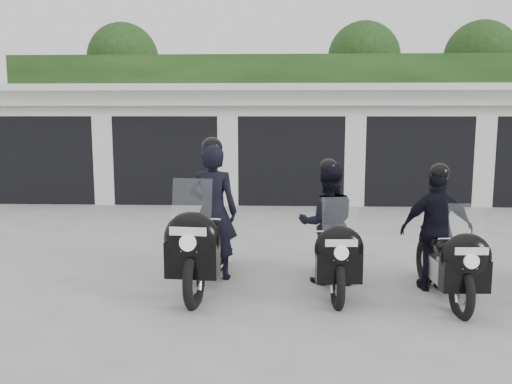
{
  "coord_description": "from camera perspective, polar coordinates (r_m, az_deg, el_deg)",
  "views": [
    {
      "loc": [
        -0.31,
        -7.8,
        2.31
      ],
      "look_at": [
        -0.66,
        0.66,
        1.05
      ],
      "focal_mm": 38.0,
      "sensor_mm": 36.0,
      "label": 1
    }
  ],
  "objects": [
    {
      "name": "ground",
      "position": [
        8.14,
        4.51,
        -8.05
      ],
      "size": [
        80.0,
        80.0,
        0.0
      ],
      "primitive_type": "plane",
      "color": "#9F9E99",
      "rests_on": "ground"
    },
    {
      "name": "garage_block",
      "position": [
        15.88,
        3.5,
        5.25
      ],
      "size": [
        16.4,
        6.8,
        2.96
      ],
      "color": "silver",
      "rests_on": "ground"
    },
    {
      "name": "background_vegetation",
      "position": [
        20.73,
        4.32,
        9.71
      ],
      "size": [
        20.0,
        3.9,
        5.8
      ],
      "color": "#153412",
      "rests_on": "ground"
    },
    {
      "name": "police_bike_a",
      "position": [
        7.21,
        -5.1,
        -3.62
      ],
      "size": [
        0.82,
        2.33,
        2.03
      ],
      "rotation": [
        0.0,
        0.0,
        -0.09
      ],
      "color": "black",
      "rests_on": "ground"
    },
    {
      "name": "police_bike_b",
      "position": [
        7.22,
        7.7,
        -4.2
      ],
      "size": [
        0.82,
        2.01,
        1.74
      ],
      "rotation": [
        0.0,
        0.0,
        0.05
      ],
      "color": "black",
      "rests_on": "ground"
    },
    {
      "name": "police_bike_c",
      "position": [
        7.24,
        18.87,
        -4.63
      ],
      "size": [
        0.95,
        1.97,
        1.71
      ],
      "rotation": [
        0.0,
        0.0,
        0.04
      ],
      "color": "black",
      "rests_on": "ground"
    }
  ]
}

